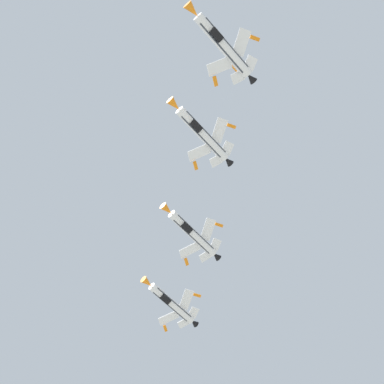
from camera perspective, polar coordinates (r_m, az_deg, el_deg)
The scene contains 4 objects.
fighter_jet_lead at distance 88.88m, azimuth 3.08°, elevation 14.80°, with size 11.60×13.56×5.28m.
fighter_jet_left_wing at distance 96.17m, azimuth 0.98°, elevation 6.02°, with size 11.61×13.56×5.25m.
fighter_jet_right_wing at distance 105.99m, azimuth -0.02°, elevation -4.20°, with size 11.60×13.56×5.27m.
fighter_jet_left_outer at distance 115.88m, azimuth -2.18°, elevation -11.24°, with size 11.75×13.56×4.93m.
Camera 1 is at (5.62, 0.57, 1.57)m, focal length 52.21 mm.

